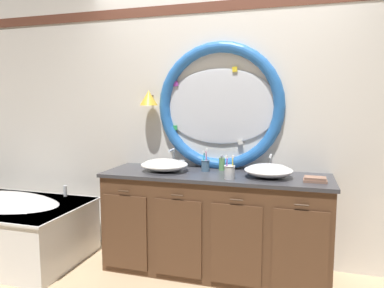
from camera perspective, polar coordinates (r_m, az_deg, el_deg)
ground_plane at (r=3.08m, az=2.14°, el=-21.83°), size 14.00×14.00×0.00m
back_wall_assembly at (r=3.28m, az=4.73°, el=3.98°), size 6.40×0.26×2.60m
vanity_counter at (r=3.14m, az=3.66°, el=-12.59°), size 1.93×0.61×0.87m
bathtub at (r=3.89m, az=-28.21°, el=-11.29°), size 1.58×0.90×0.64m
sink_basin_left at (r=3.11m, az=-4.47°, el=-3.40°), size 0.41×0.41×0.11m
sink_basin_right at (r=2.92m, az=12.26°, el=-4.22°), size 0.39×0.39×0.11m
faucet_set_left at (r=3.32m, az=-3.07°, el=-2.51°), size 0.23×0.15×0.18m
faucet_set_right at (r=3.15m, az=12.58°, el=-3.34°), size 0.21×0.13×0.16m
toothbrush_holder_left at (r=3.11m, az=2.18°, el=-3.40°), size 0.08×0.08×0.20m
toothbrush_holder_right at (r=2.82m, az=6.09°, el=-4.45°), size 0.09×0.09×0.19m
soap_dispenser at (r=3.17m, az=4.85°, el=-3.17°), size 0.05×0.06×0.14m
folded_hand_towel at (r=2.86m, az=19.27°, el=-5.44°), size 0.17×0.12×0.04m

